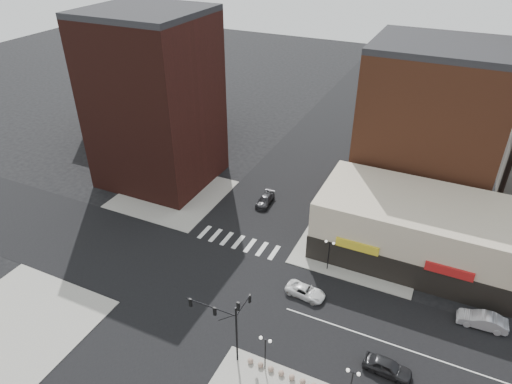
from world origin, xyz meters
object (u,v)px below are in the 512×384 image
at_px(street_lamp_se_a, 265,346).
at_px(silver_sedan, 482,320).
at_px(dark_sedan_north, 265,200).
at_px(traffic_signal, 229,318).
at_px(white_suv, 306,291).
at_px(dark_sedan_east, 388,367).
at_px(street_lamp_se_b, 352,378).
at_px(street_lamp_ne, 329,248).

height_order(street_lamp_se_a, silver_sedan, street_lamp_se_a).
relative_size(silver_sedan, dark_sedan_north, 1.08).
distance_m(traffic_signal, street_lamp_se_a, 4.12).
height_order(traffic_signal, street_lamp_se_a, traffic_signal).
xyz_separation_m(white_suv, dark_sedan_north, (-11.79, 15.26, 0.03)).
relative_size(dark_sedan_east, silver_sedan, 0.92).
height_order(traffic_signal, street_lamp_se_b, traffic_signal).
distance_m(street_lamp_se_b, silver_sedan, 17.75).
distance_m(traffic_signal, street_lamp_se_b, 11.88).
bearing_deg(dark_sedan_north, traffic_signal, -76.85).
bearing_deg(silver_sedan, dark_sedan_north, -114.52).
relative_size(white_suv, dark_sedan_east, 0.99).
xyz_separation_m(dark_sedan_east, silver_sedan, (7.70, 9.85, 0.04)).
xyz_separation_m(traffic_signal, silver_sedan, (21.88, 14.20, -4.16)).
distance_m(white_suv, dark_sedan_north, 19.28).
distance_m(street_lamp_se_a, street_lamp_se_b, 8.00).
bearing_deg(white_suv, silver_sedan, -73.01).
bearing_deg(street_lamp_se_b, traffic_signal, 179.18).
height_order(white_suv, dark_sedan_north, dark_sedan_north).
relative_size(street_lamp_ne, dark_sedan_east, 0.92).
height_order(street_lamp_ne, dark_sedan_north, street_lamp_ne).
bearing_deg(street_lamp_se_a, dark_sedan_east, 23.47).
bearing_deg(dark_sedan_north, white_suv, -56.16).
bearing_deg(street_lamp_ne, street_lamp_se_a, -93.58).
bearing_deg(dark_sedan_north, dark_sedan_east, -48.09).
bearing_deg(dark_sedan_east, street_lamp_se_a, 117.19).
xyz_separation_m(traffic_signal, street_lamp_se_b, (11.76, -0.17, -1.67)).
xyz_separation_m(street_lamp_se_a, dark_sedan_east, (10.41, 4.52, -2.52)).
relative_size(traffic_signal, street_lamp_se_a, 1.87).
bearing_deg(street_lamp_ne, silver_sedan, -5.43).
relative_size(white_suv, dark_sedan_north, 0.99).
distance_m(traffic_signal, street_lamp_ne, 16.62).
xyz_separation_m(dark_sedan_east, dark_sedan_north, (-22.08, 21.50, -0.11)).
distance_m(silver_sedan, dark_sedan_north, 31.98).
relative_size(street_lamp_se_a, silver_sedan, 0.85).
height_order(dark_sedan_east, dark_sedan_north, dark_sedan_east).
xyz_separation_m(street_lamp_ne, white_suv, (-0.88, -5.24, -2.67)).
distance_m(street_lamp_ne, dark_sedan_north, 16.37).
bearing_deg(street_lamp_se_a, traffic_signal, 177.43).
bearing_deg(street_lamp_ne, street_lamp_se_b, -66.37).
relative_size(street_lamp_se_b, silver_sedan, 0.85).
relative_size(traffic_signal, white_suv, 1.74).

